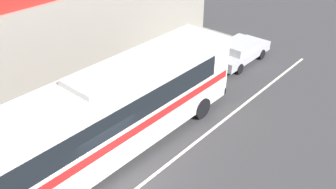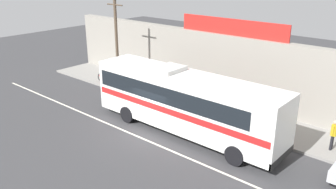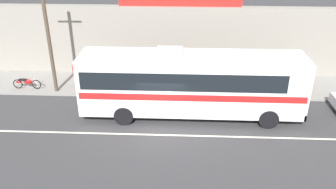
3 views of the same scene
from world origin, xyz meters
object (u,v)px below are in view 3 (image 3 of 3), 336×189
Objects in this scene: intercity_bus at (190,81)px; motorcycle_green at (26,82)px; pedestrian_far_left at (75,71)px; utility_pole at (48,35)px; pedestrian_near_shop at (306,76)px; motorcycle_purple at (122,85)px; motorcycle_blue at (102,85)px.

intercity_bus is 10.86m from motorcycle_green.
motorcycle_green is 1.05× the size of pedestrian_far_left.
utility_pole is 15.99m from pedestrian_near_shop.
motorcycle_purple is 11.59m from pedestrian_near_shop.
intercity_bus is 6.22m from motorcycle_blue.
utility_pole is 4.35m from motorcycle_blue.
motorcycle_green is 1.10× the size of pedestrian_near_shop.
motorcycle_blue is 2.08m from pedestrian_far_left.
intercity_bus is 7.23× the size of pedestrian_near_shop.
intercity_bus is 8.09m from pedestrian_near_shop.
pedestrian_near_shop is at bearing 1.82° from motorcycle_green.
motorcycle_blue is 12.86m from pedestrian_near_shop.
pedestrian_near_shop reaches higher than motorcycle_blue.
motorcycle_blue and motorcycle_green have the same top height.
motorcycle_purple is 1.03× the size of motorcycle_green.
motorcycle_purple is at bearing 2.05° from utility_pole.
pedestrian_near_shop is at bearing 2.93° from utility_pole.
motorcycle_green is (-2.00, 0.24, -3.21)m from utility_pole.
motorcycle_green is (-4.92, 0.17, 0.00)m from motorcycle_blue.
pedestrian_near_shop is (11.56, 0.65, 0.54)m from motorcycle_purple.
motorcycle_blue is 1.05× the size of motorcycle_green.
motorcycle_blue is 1.27m from motorcycle_purple.
intercity_bus is at bearing -23.96° from pedestrian_far_left.
motorcycle_blue is 1.16× the size of pedestrian_near_shop.
motorcycle_purple is (-4.22, 2.61, -1.50)m from intercity_bus.
utility_pole reaches higher than motorcycle_green.
pedestrian_near_shop reaches higher than motorcycle_purple.
motorcycle_blue is at bearing -176.50° from motorcycle_purple.
motorcycle_purple is 1.13× the size of pedestrian_near_shop.
motorcycle_green is at bearing -169.58° from pedestrian_far_left.
motorcycle_green is 17.76m from pedestrian_near_shop.
utility_pole reaches higher than pedestrian_near_shop.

